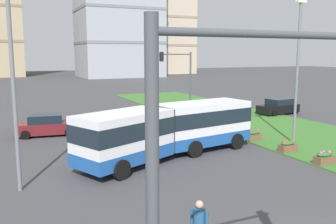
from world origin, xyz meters
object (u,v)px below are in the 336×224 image
Objects in this scene: pedestrian_crossing at (199,224)px; traffic_light_far_right at (181,75)px; flower_planter_2 at (324,158)px; streetlight_left at (13,85)px; flower_planter_4 at (254,135)px; traffic_light_near_left at (248,177)px; flower_planter_3 at (288,146)px; streetlight_median at (297,67)px; car_black_sedan at (278,107)px; articulated_bus at (169,129)px; apartment_tower_eastcentre at (162,7)px; car_maroon_sedan at (47,125)px.

pedestrian_crossing is 0.28× the size of traffic_light_far_right.
streetlight_left reaches higher than flower_planter_2.
traffic_light_near_left reaches higher than flower_planter_4.
streetlight_median is (1.90, 1.52, 4.72)m from flower_planter_3.
flower_planter_3 is (-9.44, -11.62, -0.33)m from car_black_sedan.
pedestrian_crossing is 0.20× the size of streetlight_left.
streetlight_median reaches higher than car_black_sedan.
streetlight_left reaches higher than traffic_light_near_left.
articulated_bus is 9.58m from streetlight_median.
streetlight_median reaches higher than flower_planter_2.
car_black_sedan is 4.18× the size of flower_planter_3.
traffic_light_far_right is at bearing 95.32° from flower_planter_2.
traffic_light_near_left reaches higher than pedestrian_crossing.
articulated_bus reaches higher than pedestrian_crossing.
pedestrian_crossing is 0.04× the size of apartment_tower_eastcentre.
streetlight_median is at bearing -108.46° from apartment_tower_eastcentre.
traffic_light_far_right reaches higher than flower_planter_2.
articulated_bus reaches higher than flower_planter_4.
flower_planter_4 is 95.70m from apartment_tower_eastcentre.
streetlight_median is at bearing 36.69° from pedestrian_crossing.
traffic_light_near_left is (-12.93, -16.36, 4.01)m from flower_planter_4.
traffic_light_far_right is (-10.81, 0.34, 3.43)m from car_black_sedan.
flower_planter_3 is 18.80m from traffic_light_near_left.
articulated_bus reaches higher than flower_planter_2.
traffic_light_far_right is (-1.37, 8.64, 3.76)m from flower_planter_4.
streetlight_median reaches higher than articulated_bus.
car_maroon_sedan is 0.54× the size of streetlight_left.
articulated_bus reaches higher than flower_planter_3.
car_maroon_sedan reaches higher than flower_planter_2.
car_maroon_sedan is (-5.82, 9.00, -0.90)m from articulated_bus.
streetlight_median reaches higher than streetlight_left.
flower_planter_4 is 21.24m from traffic_light_near_left.
traffic_light_far_right reaches higher than pedestrian_crossing.
flower_planter_4 is (0.00, 3.33, 0.00)m from flower_planter_3.
flower_planter_2 is at bearing -47.59° from car_maroon_sedan.
flower_planter_2 is at bearing -123.21° from car_black_sedan.
articulated_bus is 10.86× the size of flower_planter_4.
pedestrian_crossing is at bearing -133.69° from flower_planter_4.
car_black_sedan is 27.54m from streetlight_left.
car_maroon_sedan and car_black_sedan have the same top height.
flower_planter_4 is 0.13× the size of streetlight_left.
pedestrian_crossing is 109.64m from apartment_tower_eastcentre.
flower_planter_4 is at bearing -31.67° from car_maroon_sedan.
streetlight_left is at bearing -117.35° from apartment_tower_eastcentre.
car_maroon_sedan is 0.49× the size of streetlight_median.
car_black_sedan reaches higher than flower_planter_2.
streetlight_left is at bearing 100.09° from traffic_light_near_left.
articulated_bus is at bearing 162.27° from flower_planter_3.
traffic_light_far_right is (-1.37, 14.76, 3.76)m from flower_planter_2.
flower_planter_4 is (-9.44, -8.29, -0.33)m from car_black_sedan.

